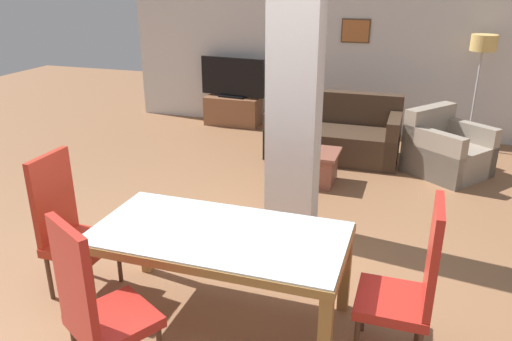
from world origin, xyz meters
TOP-DOWN VIEW (x-y plane):
  - ground_plane at (0.00, 0.00)m, footprint 18.00×18.00m
  - back_wall at (0.00, 5.20)m, footprint 7.20×0.09m
  - divider_pillar at (0.15, 1.52)m, footprint 0.46×0.35m
  - dining_table at (0.00, 0.00)m, footprint 1.78×0.91m
  - dining_chair_near_left at (-0.45, -0.81)m, footprint 0.63×0.63m
  - dining_chair_head_left at (-1.27, 0.00)m, footprint 0.46×0.46m
  - dining_chair_head_right at (1.30, 0.00)m, footprint 0.46×0.46m
  - sofa at (0.15, 3.88)m, footprint 1.78×0.91m
  - armchair at (1.63, 3.64)m, footprint 1.17×1.17m
  - coffee_table at (0.09, 2.82)m, footprint 0.61×0.55m
  - bottle at (-0.05, 2.89)m, footprint 0.08×0.08m
  - tv_stand at (-1.76, 4.92)m, footprint 0.93×0.40m
  - tv_screen at (-1.76, 4.92)m, footprint 1.13×0.24m
  - floor_lamp at (1.99, 4.80)m, footprint 0.35×0.35m

SIDE VIEW (x-z plane):
  - ground_plane at x=0.00m, z-range 0.00..0.00m
  - coffee_table at x=0.09m, z-range 0.01..0.41m
  - tv_stand at x=-1.76m, z-range 0.00..0.48m
  - armchair at x=1.63m, z-range -0.12..0.70m
  - sofa at x=0.15m, z-range -0.14..0.72m
  - bottle at x=-0.05m, z-range 0.38..0.61m
  - dining_chair_near_left at x=-0.45m, z-range 0.01..1.15m
  - dining_chair_head_left at x=-1.27m, z-range 0.01..1.15m
  - dining_chair_head_right at x=1.30m, z-range 0.01..1.15m
  - dining_table at x=0.00m, z-range 0.22..0.95m
  - tv_screen at x=-1.76m, z-range 0.47..1.13m
  - divider_pillar at x=0.15m, z-range 0.00..2.70m
  - back_wall at x=0.00m, z-range 0.00..2.70m
  - floor_lamp at x=1.99m, z-range 0.56..2.21m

